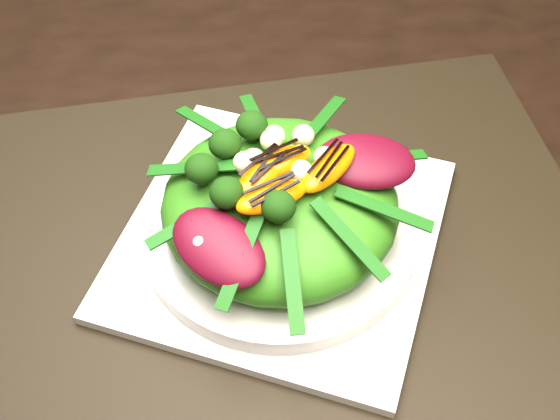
{
  "coord_description": "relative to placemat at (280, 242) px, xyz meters",
  "views": [
    {
      "loc": [
        -0.32,
        -0.37,
        1.27
      ],
      "look_at": [
        -0.29,
        0.02,
        0.8
      ],
      "focal_mm": 48.0,
      "sensor_mm": 36.0,
      "label": 1
    }
  ],
  "objects": [
    {
      "name": "balsamic_drizzle",
      "position": [
        0.0,
        0.02,
        0.1
      ],
      "size": [
        0.04,
        0.0,
        0.0
      ],
      "primitive_type": "cube",
      "rotation": [
        0.0,
        0.0,
        0.01
      ],
      "color": "black",
      "rests_on": "orange_segment"
    },
    {
      "name": "radicchio_leaf",
      "position": [
        0.07,
        0.01,
        0.08
      ],
      "size": [
        0.09,
        0.06,
        0.02
      ],
      "primitive_type": "ellipsoid",
      "rotation": [
        0.0,
        0.0,
        -0.06
      ],
      "color": "#420713",
      "rests_on": "lettuce_mound"
    },
    {
      "name": "placemat",
      "position": [
        0.0,
        0.0,
        0.0
      ],
      "size": [
        0.6,
        0.48,
        0.0
      ],
      "primitive_type": "cube",
      "rotation": [
        0.0,
        0.0,
        0.11
      ],
      "color": "black",
      "rests_on": "dining_table"
    },
    {
      "name": "salad_bowl",
      "position": [
        -0.0,
        -0.0,
        0.02
      ],
      "size": [
        0.28,
        0.28,
        0.02
      ],
      "primitive_type": "cylinder",
      "rotation": [
        0.0,
        0.0,
        0.23
      ],
      "color": "silver",
      "rests_on": "plate_base"
    },
    {
      "name": "macadamia_nut",
      "position": [
        0.04,
        -0.05,
        0.08
      ],
      "size": [
        0.02,
        0.02,
        0.02
      ],
      "primitive_type": "sphere",
      "rotation": [
        0.0,
        0.0,
        0.36
      ],
      "color": "#CBB98F",
      "rests_on": "lettuce_mound"
    },
    {
      "name": "plate_base",
      "position": [
        -0.0,
        -0.0,
        0.01
      ],
      "size": [
        0.34,
        0.34,
        0.01
      ],
      "primitive_type": "cube",
      "rotation": [
        0.0,
        0.0,
        -0.39
      ],
      "color": "silver",
      "rests_on": "placemat"
    },
    {
      "name": "orange_segment",
      "position": [
        0.0,
        0.02,
        0.09
      ],
      "size": [
        0.06,
        0.03,
        0.02
      ],
      "primitive_type": "ellipsoid",
      "rotation": [
        0.0,
        0.0,
        0.01
      ],
      "color": "#FF6804",
      "rests_on": "lettuce_mound"
    },
    {
      "name": "broccoli_floret",
      "position": [
        -0.05,
        0.03,
        0.1
      ],
      "size": [
        0.04,
        0.04,
        0.04
      ],
      "primitive_type": "sphere",
      "rotation": [
        0.0,
        0.0,
        0.15
      ],
      "color": "black",
      "rests_on": "lettuce_mound"
    },
    {
      "name": "lettuce_mound",
      "position": [
        -0.0,
        0.0,
        0.05
      ],
      "size": [
        0.2,
        0.2,
        0.07
      ],
      "primitive_type": "ellipsoid",
      "rotation": [
        0.0,
        0.0,
        0.0
      ],
      "color": "#337315",
      "rests_on": "salad_bowl"
    }
  ]
}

